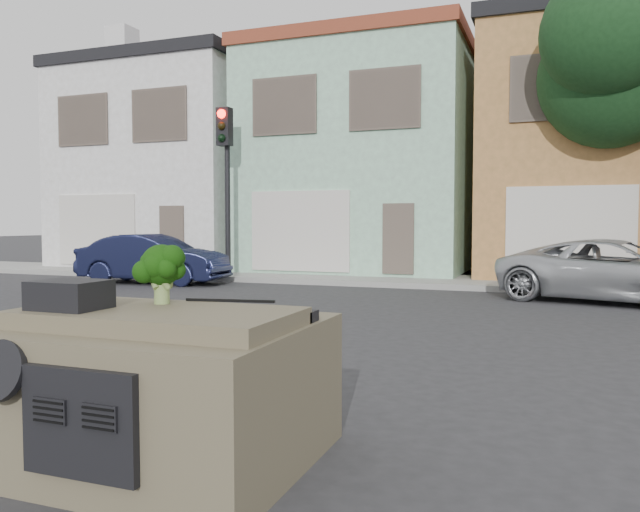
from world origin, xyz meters
The scene contains 12 objects.
ground_plane centered at (0.00, 0.00, 0.00)m, with size 120.00×120.00×0.00m, color #303033.
sidewalk centered at (0.00, 10.50, 0.07)m, with size 40.00×3.00×0.15m, color gray.
townhouse_white centered at (-11.00, 14.50, 3.77)m, with size 7.20×8.20×7.55m, color white.
townhouse_mint centered at (-3.50, 14.50, 3.77)m, with size 7.20×8.20×7.55m, color #9FD1B1.
townhouse_tan centered at (4.00, 14.50, 3.77)m, with size 7.20×8.20×7.55m, color #B47D44.
navy_sedan centered at (-7.91, 7.88, 0.00)m, with size 1.46×4.18×1.38m, color #151938.
silver_pickup centered at (3.87, 7.83, 0.00)m, with size 2.24×4.87×1.35m, color #BABDC2.
traffic_signal centered at (-6.50, 9.50, 2.55)m, with size 0.40×0.40×5.10m, color black.
car_dashboard centered at (0.00, -3.00, 0.56)m, with size 2.00×1.80×1.12m, color brown.
instrument_hump centered at (-0.58, -3.35, 1.22)m, with size 0.48×0.38×0.20m, color black.
wiper_arm centered at (0.28, -2.62, 1.13)m, with size 0.70×0.03×0.02m, color black.
broccoli centered at (-0.15, -2.88, 1.35)m, with size 0.37×0.37×0.45m, color black.
Camera 1 is at (2.57, -6.78, 1.73)m, focal length 35.00 mm.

